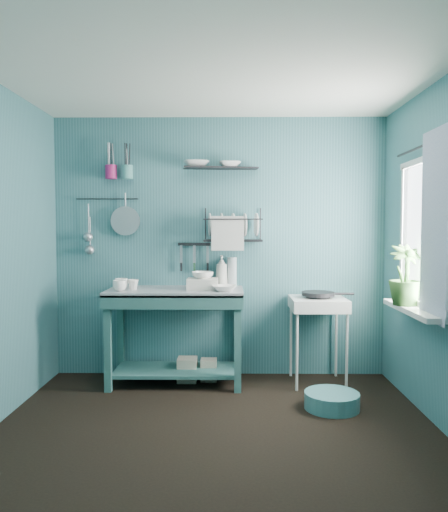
{
  "coord_description": "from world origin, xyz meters",
  "views": [
    {
      "loc": [
        0.1,
        -3.35,
        1.44
      ],
      "look_at": [
        0.05,
        0.85,
        1.2
      ],
      "focal_mm": 35.0,
      "sensor_mm": 36.0,
      "label": 1
    }
  ],
  "objects_px": {
    "frying_pan": "(318,294)",
    "potted_plant": "(406,275)",
    "mug_right": "(121,284)",
    "utensil_cup_teal": "(127,172)",
    "utensil_cup_magenta": "(111,172)",
    "colander": "(125,221)",
    "wash_tub": "(203,284)",
    "soap_bottle": "(222,271)",
    "mug_mid": "(133,285)",
    "water_bottle": "(232,272)",
    "hotplate_stand": "(318,341)",
    "storage_tin_large": "(187,370)",
    "dish_rack": "(233,225)",
    "mug_left": "(120,286)",
    "floor_basin": "(332,401)",
    "storage_tin_small": "(209,370)",
    "work_counter": "(176,336)"
  },
  "relations": [
    {
      "from": "work_counter",
      "to": "frying_pan",
      "type": "xyz_separation_m",
      "value": [
        1.31,
        0.01,
        0.4
      ]
    },
    {
      "from": "mug_right",
      "to": "water_bottle",
      "type": "distance_m",
      "value": 1.05
    },
    {
      "from": "utensil_cup_teal",
      "to": "frying_pan",
      "type": "bearing_deg",
      "value": -6.71
    },
    {
      "from": "soap_bottle",
      "to": "water_bottle",
      "type": "bearing_deg",
      "value": 11.31
    },
    {
      "from": "soap_bottle",
      "to": "mug_mid",
      "type": "bearing_deg",
      "value": -162.0
    },
    {
      "from": "utensil_cup_magenta",
      "to": "mug_mid",
      "type": "bearing_deg",
      "value": -47.73
    },
    {
      "from": "mug_right",
      "to": "utensil_cup_teal",
      "type": "height_order",
      "value": "utensil_cup_teal"
    },
    {
      "from": "mug_mid",
      "to": "mug_right",
      "type": "bearing_deg",
      "value": 153.43
    },
    {
      "from": "mug_mid",
      "to": "soap_bottle",
      "type": "distance_m",
      "value": 0.85
    },
    {
      "from": "wash_tub",
      "to": "soap_bottle",
      "type": "xyz_separation_m",
      "value": [
        0.17,
        0.22,
        0.1
      ]
    },
    {
      "from": "utensil_cup_teal",
      "to": "potted_plant",
      "type": "relative_size",
      "value": 0.27
    },
    {
      "from": "work_counter",
      "to": "mug_right",
      "type": "xyz_separation_m",
      "value": [
        -0.5,
        0.0,
        0.49
      ]
    },
    {
      "from": "mug_left",
      "to": "potted_plant",
      "type": "height_order",
      "value": "potted_plant"
    },
    {
      "from": "soap_bottle",
      "to": "floor_basin",
      "type": "height_order",
      "value": "soap_bottle"
    },
    {
      "from": "wash_tub",
      "to": "frying_pan",
      "type": "distance_m",
      "value": 1.06
    },
    {
      "from": "work_counter",
      "to": "utensil_cup_magenta",
      "type": "xyz_separation_m",
      "value": [
        -0.63,
        0.22,
        1.53
      ]
    },
    {
      "from": "mug_left",
      "to": "floor_basin",
      "type": "bearing_deg",
      "value": -15.29
    },
    {
      "from": "soap_bottle",
      "to": "storage_tin_small",
      "type": "bearing_deg",
      "value": -135.0
    },
    {
      "from": "soap_bottle",
      "to": "colander",
      "type": "distance_m",
      "value": 1.05
    },
    {
      "from": "mug_right",
      "to": "mug_mid",
      "type": "bearing_deg",
      "value": -26.57
    },
    {
      "from": "soap_bottle",
      "to": "utensil_cup_teal",
      "type": "relative_size",
      "value": 2.3
    },
    {
      "from": "mug_mid",
      "to": "utensil_cup_teal",
      "type": "distance_m",
      "value": 1.09
    },
    {
      "from": "mug_mid",
      "to": "floor_basin",
      "type": "height_order",
      "value": "mug_mid"
    },
    {
      "from": "frying_pan",
      "to": "potted_plant",
      "type": "height_order",
      "value": "potted_plant"
    },
    {
      "from": "water_bottle",
      "to": "floor_basin",
      "type": "distance_m",
      "value": 1.51
    },
    {
      "from": "work_counter",
      "to": "dish_rack",
      "type": "relative_size",
      "value": 2.25
    },
    {
      "from": "water_bottle",
      "to": "utensil_cup_teal",
      "type": "height_order",
      "value": "utensil_cup_teal"
    },
    {
      "from": "wash_tub",
      "to": "storage_tin_small",
      "type": "distance_m",
      "value": 0.83
    },
    {
      "from": "hotplate_stand",
      "to": "storage_tin_large",
      "type": "bearing_deg",
      "value": -170.13
    },
    {
      "from": "frying_pan",
      "to": "floor_basin",
      "type": "bearing_deg",
      "value": -89.86
    },
    {
      "from": "colander",
      "to": "storage_tin_large",
      "type": "distance_m",
      "value": 1.54
    },
    {
      "from": "soap_bottle",
      "to": "frying_pan",
      "type": "xyz_separation_m",
      "value": [
        0.89,
        -0.19,
        -0.19
      ]
    },
    {
      "from": "wash_tub",
      "to": "storage_tin_small",
      "type": "bearing_deg",
      "value": 63.43
    },
    {
      "from": "mug_mid",
      "to": "mug_right",
      "type": "relative_size",
      "value": 0.81
    },
    {
      "from": "water_bottle",
      "to": "potted_plant",
      "type": "height_order",
      "value": "potted_plant"
    },
    {
      "from": "soap_bottle",
      "to": "colander",
      "type": "relative_size",
      "value": 1.07
    },
    {
      "from": "utensil_cup_teal",
      "to": "floor_basin",
      "type": "relative_size",
      "value": 0.3
    },
    {
      "from": "dish_rack",
      "to": "utensil_cup_teal",
      "type": "bearing_deg",
      "value": 167.85
    },
    {
      "from": "soap_bottle",
      "to": "dish_rack",
      "type": "bearing_deg",
      "value": -15.94
    },
    {
      "from": "wash_tub",
      "to": "water_bottle",
      "type": "relative_size",
      "value": 1.0
    },
    {
      "from": "storage_tin_small",
      "to": "dish_rack",
      "type": "bearing_deg",
      "value": 21.29
    },
    {
      "from": "utensil_cup_magenta",
      "to": "colander",
      "type": "distance_m",
      "value": 0.48
    },
    {
      "from": "mug_left",
      "to": "soap_bottle",
      "type": "distance_m",
      "value": 0.97
    },
    {
      "from": "wash_tub",
      "to": "hotplate_stand",
      "type": "relative_size",
      "value": 0.35
    },
    {
      "from": "colander",
      "to": "frying_pan",
      "type": "bearing_deg",
      "value": -7.53
    },
    {
      "from": "utensil_cup_teal",
      "to": "storage_tin_large",
      "type": "relative_size",
      "value": 0.59
    },
    {
      "from": "potted_plant",
      "to": "storage_tin_small",
      "type": "bearing_deg",
      "value": 155.46
    },
    {
      "from": "work_counter",
      "to": "storage_tin_large",
      "type": "distance_m",
      "value": 0.35
    },
    {
      "from": "mug_right",
      "to": "dish_rack",
      "type": "distance_m",
      "value": 1.18
    },
    {
      "from": "hotplate_stand",
      "to": "storage_tin_large",
      "type": "distance_m",
      "value": 1.24
    }
  ]
}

